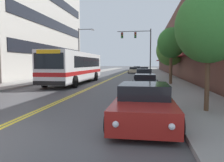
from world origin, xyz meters
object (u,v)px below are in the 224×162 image
at_px(car_charcoal_parked_right_far, 145,83).
at_px(street_tree_right_mid, 171,43).
at_px(car_silver_moving_lead, 137,68).
at_px(car_dark_grey_moving_third, 137,69).
at_px(car_champagne_moving_second, 134,70).
at_px(city_bus, 76,66).
at_px(car_beige_parked_left_mid, 87,72).
at_px(street_tree_right_far, 170,50).
at_px(car_navy_parked_right_mid, 144,70).
at_px(street_lamp_left_far, 81,48).
at_px(street_tree_right_near, 209,26).
at_px(car_red_parked_right_foreground, 144,104).
at_px(car_white_parked_right_end, 144,76).
at_px(traffic_signal_mast, 140,43).

distance_m(car_charcoal_parked_right_far, street_tree_right_mid, 5.87).
xyz_separation_m(car_silver_moving_lead, car_dark_grey_moving_third, (0.42, -8.78, 0.01)).
bearing_deg(car_silver_moving_lead, car_champagne_moving_second, -89.89).
bearing_deg(street_tree_right_mid, city_bus, 174.25).
bearing_deg(car_silver_moving_lead, car_beige_parked_left_mid, -101.86).
bearing_deg(street_tree_right_far, car_silver_moving_lead, 99.78).
bearing_deg(city_bus, car_navy_parked_right_mid, 73.23).
height_order(car_champagne_moving_second, car_dark_grey_moving_third, car_champagne_moving_second).
bearing_deg(city_bus, street_tree_right_far, 40.87).
distance_m(street_lamp_left_far, street_tree_right_near, 25.38).
height_order(city_bus, car_beige_parked_left_mid, city_bus).
bearing_deg(street_tree_right_mid, car_red_parked_right_foreground, -100.09).
xyz_separation_m(car_red_parked_right_foreground, street_tree_right_far, (3.30, 22.81, 3.12)).
bearing_deg(car_silver_moving_lead, car_navy_parked_right_mid, -83.40).
distance_m(car_white_parked_right_end, street_tree_right_far, 7.37).
distance_m(car_dark_grey_moving_third, street_tree_right_mid, 34.56).
bearing_deg(car_champagne_moving_second, city_bus, -100.90).
relative_size(car_navy_parked_right_mid, car_champagne_moving_second, 1.14).
relative_size(city_bus, car_champagne_moving_second, 2.93).
relative_size(car_white_parked_right_end, street_tree_right_far, 0.74).
height_order(car_red_parked_right_foreground, street_tree_right_mid, street_tree_right_mid).
bearing_deg(car_beige_parked_left_mid, city_bus, -80.57).
relative_size(street_tree_right_mid, street_tree_right_far, 0.90).
bearing_deg(car_silver_moving_lead, street_lamp_left_far, -102.21).
distance_m(car_white_parked_right_end, car_dark_grey_moving_third, 30.18).
bearing_deg(street_tree_right_far, car_navy_parked_right_mid, 104.20).
bearing_deg(car_charcoal_parked_right_far, car_navy_parked_right_mid, 90.37).
xyz_separation_m(car_white_parked_right_end, traffic_signal_mast, (-0.82, 10.86, 4.60)).
height_order(car_white_parked_right_end, street_lamp_left_far, street_lamp_left_far).
distance_m(city_bus, street_tree_right_mid, 9.54).
xyz_separation_m(street_tree_right_near, street_tree_right_mid, (-0.09, 11.53, 0.42)).
height_order(car_silver_moving_lead, car_champagne_moving_second, car_champagne_moving_second).
distance_m(street_tree_right_near, street_tree_right_mid, 11.54).
bearing_deg(car_charcoal_parked_right_far, car_dark_grey_moving_third, 92.99).
bearing_deg(street_tree_right_mid, car_dark_grey_moving_third, 97.18).
bearing_deg(street_tree_right_mid, street_lamp_left_far, 136.74).
height_order(car_dark_grey_moving_third, street_tree_right_mid, street_tree_right_mid).
bearing_deg(car_white_parked_right_end, car_dark_grey_moving_third, 93.60).
bearing_deg(traffic_signal_mast, car_silver_moving_lead, 93.06).
height_order(car_beige_parked_left_mid, street_tree_right_mid, street_tree_right_mid).
height_order(car_charcoal_parked_right_far, street_tree_right_mid, street_tree_right_mid).
height_order(car_silver_moving_lead, traffic_signal_mast, traffic_signal_mast).
height_order(car_navy_parked_right_mid, street_tree_right_far, street_tree_right_far).
height_order(traffic_signal_mast, street_lamp_left_far, traffic_signal_mast).
relative_size(car_white_parked_right_end, car_dark_grey_moving_third, 0.91).
relative_size(car_navy_parked_right_mid, street_tree_right_mid, 0.95).
relative_size(car_champagne_moving_second, street_tree_right_far, 0.75).
distance_m(city_bus, street_tree_right_far, 13.70).
relative_size(car_red_parked_right_foreground, car_dark_grey_moving_third, 1.01).
height_order(car_charcoal_parked_right_far, street_tree_right_far, street_tree_right_far).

